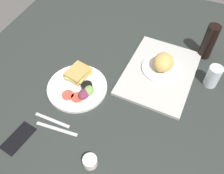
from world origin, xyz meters
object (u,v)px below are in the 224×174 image
at_px(serving_tray, 159,73).
at_px(espresso_cup, 90,162).
at_px(knife, 57,129).
at_px(cell_phone, 18,138).
at_px(drinking_glass, 213,76).
at_px(bread_plate_near, 162,65).
at_px(soda_bottle, 209,42).
at_px(plate_with_salad, 79,86).
at_px(fork, 52,120).

relative_size(serving_tray, espresso_cup, 8.04).
relative_size(espresso_cup, knife, 0.29).
bearing_deg(cell_phone, drinking_glass, 140.55).
bearing_deg(bread_plate_near, espresso_cup, -12.43).
xyz_separation_m(drinking_glass, espresso_cup, (0.58, -0.37, -0.04)).
relative_size(soda_bottle, cell_phone, 1.34).
xyz_separation_m(serving_tray, soda_bottle, (-0.22, 0.19, 0.09)).
xyz_separation_m(plate_with_salad, knife, (0.24, 0.02, -0.01)).
bearing_deg(soda_bottle, fork, -39.52).
xyz_separation_m(knife, cell_phone, (0.10, -0.13, 0.00)).
bearing_deg(bread_plate_near, soda_bottle, 137.94).
height_order(plate_with_salad, espresso_cup, plate_with_salad).
xyz_separation_m(serving_tray, knife, (0.47, -0.32, -0.01)).
xyz_separation_m(bread_plate_near, knife, (0.49, -0.32, -0.05)).
bearing_deg(fork, knife, -35.75).
height_order(drinking_glass, knife, drinking_glass).
bearing_deg(soda_bottle, cell_phone, -38.65).
bearing_deg(serving_tray, fork, -39.16).
distance_m(soda_bottle, espresso_cup, 0.84).
relative_size(bread_plate_near, espresso_cup, 3.43).
distance_m(fork, cell_phone, 0.15).
bearing_deg(fork, espresso_cup, -23.88).
relative_size(espresso_cup, fork, 0.33).
distance_m(serving_tray, bread_plate_near, 0.05).
bearing_deg(plate_with_salad, drinking_glass, 114.53).
xyz_separation_m(fork, knife, (0.03, 0.04, 0.00)).
bearing_deg(serving_tray, bread_plate_near, 169.59).
height_order(drinking_glass, soda_bottle, soda_bottle).
height_order(serving_tray, bread_plate_near, bread_plate_near).
height_order(drinking_glass, espresso_cup, drinking_glass).
relative_size(plate_with_salad, fork, 1.69).
bearing_deg(fork, soda_bottle, 51.61).
bearing_deg(cell_phone, serving_tray, 151.57).
bearing_deg(knife, drinking_glass, 37.62).
bearing_deg(plate_with_salad, knife, 3.84).
bearing_deg(bread_plate_near, fork, -38.33).
height_order(plate_with_salad, cell_phone, plate_with_salad).
relative_size(bread_plate_near, drinking_glass, 1.72).
bearing_deg(plate_with_salad, soda_bottle, 131.10).
relative_size(serving_tray, plate_with_salad, 1.57).
xyz_separation_m(soda_bottle, cell_phone, (0.79, -0.63, -0.09)).
xyz_separation_m(serving_tray, drinking_glass, (-0.03, 0.24, 0.05)).
bearing_deg(soda_bottle, knife, -36.18).
distance_m(bread_plate_near, soda_bottle, 0.28).
distance_m(drinking_glass, cell_phone, 0.92).
bearing_deg(serving_tray, knife, -34.13).
height_order(bread_plate_near, fork, bread_plate_near).
relative_size(plate_with_salad, soda_bottle, 1.49).
xyz_separation_m(plate_with_salad, espresso_cup, (0.32, 0.21, 0.00)).
relative_size(bread_plate_near, soda_bottle, 1.00).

